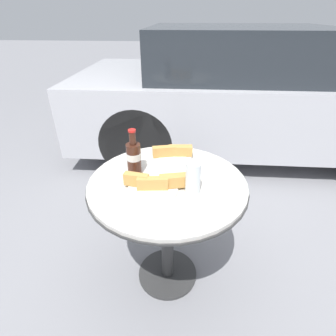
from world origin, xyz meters
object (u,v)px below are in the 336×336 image
(cola_bottle_left, at_px, (134,157))
(lunch_plate_far, at_px, (155,185))
(drinking_glass, at_px, (193,179))
(parked_car, at_px, (248,94))
(bistro_table, at_px, (167,202))
(lunch_plate_near, at_px, (172,154))

(cola_bottle_left, distance_m, lunch_plate_far, 0.19)
(cola_bottle_left, bearing_deg, drinking_glass, -25.37)
(lunch_plate_far, bearing_deg, parked_car, 68.20)
(bistro_table, bearing_deg, lunch_plate_far, -123.07)
(lunch_plate_near, bearing_deg, parked_car, 66.26)
(drinking_glass, xyz_separation_m, lunch_plate_far, (-0.17, 0.00, -0.04))
(bistro_table, distance_m, lunch_plate_far, 0.19)
(parked_car, bearing_deg, lunch_plate_far, -111.80)
(lunch_plate_near, xyz_separation_m, lunch_plate_far, (-0.06, -0.32, 0.00))
(drinking_glass, distance_m, parked_car, 2.13)
(cola_bottle_left, relative_size, drinking_glass, 1.59)
(drinking_glass, bearing_deg, cola_bottle_left, 154.63)
(bistro_table, xyz_separation_m, lunch_plate_near, (0.01, 0.24, 0.16))
(lunch_plate_near, relative_size, parked_car, 0.06)
(bistro_table, height_order, drinking_glass, drinking_glass)
(parked_car, bearing_deg, lunch_plate_near, -113.74)
(cola_bottle_left, xyz_separation_m, lunch_plate_far, (0.12, -0.14, -0.07))
(drinking_glass, distance_m, lunch_plate_near, 0.34)
(bistro_table, relative_size, lunch_plate_near, 3.30)
(parked_car, bearing_deg, bistro_table, -111.30)
(parked_car, bearing_deg, cola_bottle_left, -116.19)
(drinking_glass, relative_size, lunch_plate_far, 0.49)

